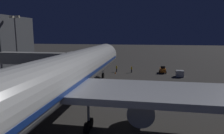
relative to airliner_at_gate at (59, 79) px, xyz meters
name	(u,v)px	position (x,y,z in m)	size (l,w,h in m)	color
ground_plane	(89,92)	(0.00, -12.25, -5.23)	(320.00, 320.00, 0.00)	#383533
airliner_at_gate	(59,79)	(0.00, 0.00, 0.00)	(52.95, 61.81, 19.28)	silver
jet_bridge	(47,59)	(10.62, -17.43, 0.12)	(19.47, 3.40, 6.89)	#9E9E99
apron_floodlight_mast	(16,39)	(25.50, -28.71, 3.91)	(2.90, 0.50, 15.49)	#59595E
baggage_tug_spare	(163,70)	(-14.81, -33.51, -4.45)	(1.86, 2.66, 1.95)	orange
baggage_container_mid_row	(180,74)	(-18.61, -29.21, -4.44)	(1.86, 1.71, 1.57)	#B7BABF
ground_crew_by_belt_loader	(132,69)	(-6.34, -32.63, -4.25)	(0.40, 0.40, 1.77)	black
ground_crew_marshaller_fwd	(117,68)	(-2.10, -32.94, -4.19)	(0.40, 0.40, 1.89)	black
traffic_cone_nose_port	(115,73)	(-2.20, -30.16, -4.95)	(0.36, 0.36, 0.55)	orange
traffic_cone_nose_starboard	(99,72)	(2.20, -30.16, -4.95)	(0.36, 0.36, 0.55)	orange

